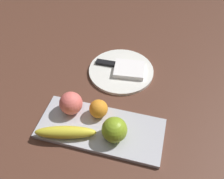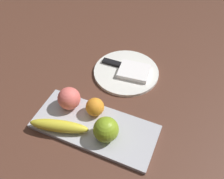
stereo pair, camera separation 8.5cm
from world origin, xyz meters
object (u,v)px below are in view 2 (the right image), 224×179
Objects in this scene: banana at (59,126)px; orange_near_apple at (95,107)px; peach at (69,98)px; dinner_plate at (126,72)px; knife at (117,64)px; folded_napkin at (134,71)px; apple at (106,129)px; fruit_tray at (95,127)px.

orange_near_apple reaches higher than banana.
banana is 2.48× the size of peach.
dinner_plate is 0.05m from knife.
knife is at bearing 168.27° from folded_napkin.
apple reaches higher than banana.
banana reaches higher than dinner_plate.
apple is 0.15m from banana.
fruit_tray is at bearing -82.34° from knife.
orange_near_apple is (-0.07, 0.07, -0.01)m from apple.
banana is at bearing -148.69° from fruit_tray.
apple is at bearing -80.48° from dinner_plate.
knife is (-0.05, 0.02, 0.01)m from dinner_plate.
fruit_tray is 0.06m from orange_near_apple.
dinner_plate is (0.02, 0.23, -0.04)m from orange_near_apple.
apple reaches higher than knife.
banana is (-0.09, -0.06, 0.03)m from fruit_tray.
banana is at bearing -79.54° from peach.
orange_near_apple is at bearing -94.97° from dinner_plate.
banana is 0.10m from peach.
folded_napkin is at bearing 93.59° from apple.
dinner_plate is at bearing 99.52° from apple.
apple is 1.02× the size of peach.
fruit_tray is 6.56× the size of orange_near_apple.
orange_near_apple is (0.07, 0.10, 0.01)m from banana.
banana is 1.04× the size of knife.
banana is (-0.14, -0.03, -0.02)m from apple.
orange_near_apple reaches higher than knife.
peach reaches higher than folded_napkin.
knife is (0.05, 0.35, -0.02)m from banana.
folded_napkin reaches higher than dinner_plate.
apple is at bearing -23.58° from fruit_tray.
peach is 0.30× the size of dinner_plate.
fruit_tray is 1.57× the size of dinner_plate.
orange_near_apple is at bearing 113.18° from fruit_tray.
knife is (-0.03, 0.25, -0.03)m from orange_near_apple.
peach is at bearing 160.08° from fruit_tray.
dinner_plate is at bearing 180.00° from folded_napkin.
fruit_tray is 0.28m from folded_napkin.
orange_near_apple reaches higher than fruit_tray.
apple reaches higher than dinner_plate.
peach is at bearing -105.59° from knife.
folded_napkin is at bearing 77.42° from orange_near_apple.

